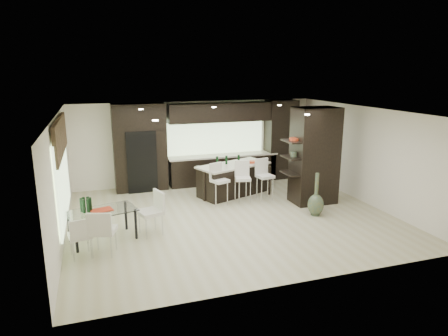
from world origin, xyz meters
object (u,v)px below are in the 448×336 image
object	(u,v)px
kitchen_island	(234,179)
chair_near	(103,234)
stool_left	(220,188)
stool_right	(265,184)
bench	(231,184)
chair_end	(150,215)
dining_table	(103,225)
floor_vase	(316,194)
stool_mid	(243,186)
chair_far	(80,238)

from	to	relation	value
kitchen_island	chair_near	bearing A→B (deg)	-162.58
stool_left	chair_near	xyz separation A→B (m)	(-3.19, -2.26, -0.02)
stool_right	bench	size ratio (longest dim) A/B	0.76
bench	chair_end	size ratio (longest dim) A/B	1.36
chair_end	chair_near	bearing A→B (deg)	108.11
dining_table	chair_near	distance (m)	0.73
stool_left	chair_near	distance (m)	3.91
bench	chair_near	distance (m)	5.13
stool_right	bench	bearing A→B (deg)	111.68
floor_vase	chair_near	distance (m)	5.34
dining_table	chair_end	xyz separation A→B (m)	(1.05, -0.00, 0.12)
stool_mid	floor_vase	xyz separation A→B (m)	(1.42, -1.61, 0.09)
floor_vase	dining_table	world-z (taller)	floor_vase
kitchen_island	floor_vase	world-z (taller)	floor_vase
stool_left	stool_mid	world-z (taller)	stool_mid
kitchen_island	bench	size ratio (longest dim) A/B	1.76
kitchen_island	stool_left	bearing A→B (deg)	-151.73
chair_near	chair_end	distance (m)	1.28
kitchen_island	stool_right	xyz separation A→B (m)	(0.68, -0.79, 0.02)
stool_left	stool_mid	xyz separation A→B (m)	(0.68, -0.00, 0.00)
chair_far	kitchen_island	bearing A→B (deg)	24.67
stool_mid	dining_table	world-z (taller)	stool_mid
stool_mid	stool_right	bearing A→B (deg)	12.71
stool_right	chair_end	bearing A→B (deg)	-166.72
stool_mid	chair_far	xyz separation A→B (m)	(-4.33, -2.23, -0.08)
floor_vase	kitchen_island	bearing A→B (deg)	120.61
stool_left	stool_right	size ratio (longest dim) A/B	0.98
kitchen_island	chair_far	size ratio (longest dim) A/B	2.82
stool_left	chair_end	world-z (taller)	stool_left
chair_near	dining_table	bearing A→B (deg)	107.41
kitchen_island	stool_left	distance (m)	1.04
dining_table	chair_end	distance (m)	1.06
chair_near	stool_left	bearing A→B (deg)	52.71
dining_table	stool_left	bearing A→B (deg)	10.89
stool_left	chair_far	size ratio (longest dim) A/B	1.19
stool_right	dining_table	distance (m)	4.81
kitchen_island	dining_table	xyz separation A→B (m)	(-3.88, -2.32, -0.12)
dining_table	chair_far	xyz separation A→B (m)	(-0.45, -0.70, 0.05)
dining_table	chair_near	bearing A→B (deg)	-104.76
kitchen_island	stool_right	size ratio (longest dim) A/B	2.30
stool_mid	chair_end	bearing A→B (deg)	-138.53
bench	chair_near	size ratio (longest dim) A/B	1.41
kitchen_island	chair_near	world-z (taller)	kitchen_island
kitchen_island	stool_mid	distance (m)	0.79
kitchen_island	floor_vase	distance (m)	2.78
chair_near	chair_far	world-z (taller)	chair_near
dining_table	chair_far	bearing A→B (deg)	-137.55
bench	chair_end	bearing A→B (deg)	-142.05
stool_right	dining_table	bearing A→B (deg)	-171.73
stool_right	chair_near	world-z (taller)	stool_right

